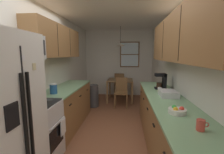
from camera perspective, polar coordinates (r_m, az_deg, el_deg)
name	(u,v)px	position (r m, az deg, el deg)	size (l,w,h in m)	color
ground_plane	(112,122)	(3.85, 0.11, -16.42)	(12.00, 12.00, 0.00)	brown
wall_left	(56,69)	(3.88, -20.18, 2.85)	(0.10, 9.00, 2.55)	silver
wall_right	(173,70)	(3.64, 21.79, 2.44)	(0.10, 9.00, 2.55)	silver
wall_back	(119,63)	(6.15, 2.47, 5.16)	(4.40, 0.10, 2.55)	silver
ceiling_slab	(112,9)	(3.63, 0.12, 23.96)	(4.40, 9.00, 0.08)	white
stove_range	(36,132)	(2.66, -26.36, -17.88)	(0.66, 0.59, 1.10)	silver
microwave_over_range	(22,47)	(2.48, -30.49, 9.57)	(0.39, 0.59, 0.35)	silver
counter_left	(67,106)	(3.68, -16.23, -10.38)	(0.64, 1.85, 0.90)	olive
upper_cabinets_left	(57,42)	(3.52, -19.67, 12.27)	(0.33, 1.93, 0.65)	olive
counter_right	(166,124)	(2.87, 19.30, -16.02)	(0.64, 3.06, 0.90)	olive
upper_cabinets_right	(181,38)	(2.63, 24.12, 13.21)	(0.33, 2.74, 0.73)	olive
dining_table	(120,83)	(5.38, 3.05, -2.25)	(0.87, 0.83, 0.75)	brown
dining_chair_near	(121,91)	(4.80, 3.44, -5.10)	(0.41, 0.41, 0.90)	brown
dining_chair_far	(120,83)	(6.02, 2.83, -2.34)	(0.42, 0.42, 0.90)	brown
pendant_light	(120,44)	(5.30, 3.16, 11.95)	(0.32, 0.32, 0.65)	black
back_window	(130,55)	(6.06, 6.56, 8.28)	(0.74, 0.05, 0.98)	brown
trash_bin	(93,96)	(4.85, -6.96, -6.92)	(0.33, 0.33, 0.68)	#3F3F42
storage_canister	(53,89)	(3.01, -20.89, -4.06)	(0.13, 0.13, 0.19)	#265999
dish_towel	(63,127)	(2.61, -17.69, -17.21)	(0.02, 0.16, 0.24)	white
coffee_maker	(162,81)	(3.36, 18.04, -1.36)	(0.22, 0.18, 0.32)	black
mug_by_coffeemaker	(160,90)	(3.02, 17.31, -4.65)	(0.11, 0.07, 0.10)	white
mug_spare	(201,125)	(1.73, 30.11, -15.17)	(0.11, 0.08, 0.11)	#BF3F33
fruit_bowl	(177,111)	(2.06, 23.05, -11.37)	(0.21, 0.21, 0.09)	silver
dish_rack	(168,94)	(2.81, 20.16, -5.78)	(0.28, 0.34, 0.10)	silver
table_serving_bowl	(124,79)	(5.30, 4.30, -0.78)	(0.18, 0.18, 0.06)	#E0D14C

